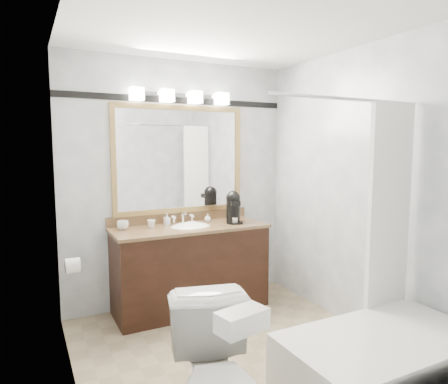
{
  "coord_description": "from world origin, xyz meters",
  "views": [
    {
      "loc": [
        -1.45,
        -2.6,
        1.63
      ],
      "look_at": [
        0.04,
        0.35,
        1.26
      ],
      "focal_mm": 32.0,
      "sensor_mm": 36.0,
      "label": 1
    }
  ],
  "objects": [
    {
      "name": "cup_left",
      "position": [
        -0.63,
        1.15,
        0.89
      ],
      "size": [
        0.14,
        0.14,
        0.09
      ],
      "primitive_type": "imported",
      "rotation": [
        0.0,
        0.0,
        -0.38
      ],
      "color": "white",
      "rests_on": "vanity"
    },
    {
      "name": "cup_right",
      "position": [
        -0.36,
        1.13,
        0.89
      ],
      "size": [
        0.09,
        0.09,
        0.07
      ],
      "primitive_type": "imported",
      "rotation": [
        0.0,
        0.0,
        -0.18
      ],
      "color": "white",
      "rests_on": "vanity"
    },
    {
      "name": "tissue_box",
      "position": [
        -0.62,
        -1.12,
        0.86
      ],
      "size": [
        0.25,
        0.17,
        0.09
      ],
      "primitive_type": "cube",
      "rotation": [
        0.0,
        0.0,
        0.2
      ],
      "color": "white",
      "rests_on": "toilet"
    },
    {
      "name": "soap_bottle_a",
      "position": [
        -0.19,
        1.17,
        0.91
      ],
      "size": [
        0.06,
        0.06,
        0.11
      ],
      "primitive_type": "imported",
      "rotation": [
        0.0,
        0.0,
        0.11
      ],
      "color": "white",
      "rests_on": "vanity"
    },
    {
      "name": "coffee_maker",
      "position": [
        0.47,
        0.99,
        1.02
      ],
      "size": [
        0.17,
        0.21,
        0.33
      ],
      "rotation": [
        0.0,
        0.0,
        -0.24
      ],
      "color": "black",
      "rests_on": "vanity"
    },
    {
      "name": "accent_stripe",
      "position": [
        0.0,
        1.29,
        2.1
      ],
      "size": [
        2.4,
        0.01,
        0.06
      ],
      "primitive_type": "cube",
      "color": "black",
      "rests_on": "room"
    },
    {
      "name": "soap_bottle_b",
      "position": [
        0.25,
        1.15,
        0.89
      ],
      "size": [
        0.09,
        0.09,
        0.09
      ],
      "primitive_type": "imported",
      "rotation": [
        0.0,
        0.0,
        -0.35
      ],
      "color": "white",
      "rests_on": "vanity"
    },
    {
      "name": "room",
      "position": [
        0.0,
        0.0,
        1.25
      ],
      "size": [
        2.42,
        2.62,
        2.52
      ],
      "color": "gray",
      "rests_on": "ground"
    },
    {
      "name": "tp_roll",
      "position": [
        -1.14,
        0.66,
        0.7
      ],
      "size": [
        0.11,
        0.12,
        0.12
      ],
      "primitive_type": "cylinder",
      "rotation": [
        0.0,
        1.57,
        0.0
      ],
      "color": "white",
      "rests_on": "room"
    },
    {
      "name": "vanity",
      "position": [
        0.0,
        1.02,
        0.44
      ],
      "size": [
        1.53,
        0.58,
        0.97
      ],
      "color": "black",
      "rests_on": "ground"
    },
    {
      "name": "vanity_light_bar",
      "position": [
        0.0,
        1.23,
        2.13
      ],
      "size": [
        1.02,
        0.14,
        0.12
      ],
      "color": "silver",
      "rests_on": "room"
    },
    {
      "name": "soap_bar",
      "position": [
        0.06,
        1.13,
        0.86
      ],
      "size": [
        0.08,
        0.06,
        0.02
      ],
      "primitive_type": "cube",
      "rotation": [
        0.0,
        0.0,
        -0.16
      ],
      "color": "beige",
      "rests_on": "vanity"
    },
    {
      "name": "mirror",
      "position": [
        0.0,
        1.28,
        1.5
      ],
      "size": [
        1.4,
        0.04,
        1.1
      ],
      "color": "tan",
      "rests_on": "room"
    },
    {
      "name": "bathtub",
      "position": [
        0.55,
        -0.9,
        0.28
      ],
      "size": [
        1.3,
        0.75,
        1.96
      ],
      "color": "white",
      "rests_on": "ground"
    }
  ]
}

